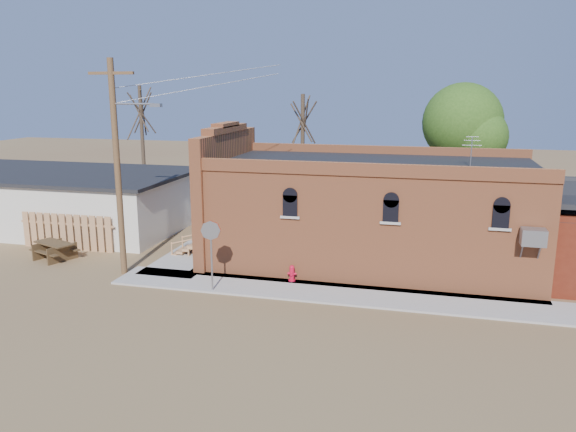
% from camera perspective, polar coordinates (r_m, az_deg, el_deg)
% --- Properties ---
extents(ground, '(120.00, 120.00, 0.00)m').
position_cam_1_polar(ground, '(21.40, 1.55, -8.55)').
color(ground, brown).
rests_on(ground, ground).
extents(sidewalk_south, '(19.00, 2.20, 0.08)m').
position_cam_1_polar(sidewalk_south, '(21.96, 5.93, -7.93)').
color(sidewalk_south, '#9E9991').
rests_on(sidewalk_south, ground).
extents(sidewalk_west, '(2.60, 10.00, 0.08)m').
position_cam_1_polar(sidewalk_west, '(28.65, -8.15, -3.02)').
color(sidewalk_west, '#9E9991').
rests_on(sidewalk_west, ground).
extents(brick_bar, '(16.40, 7.97, 6.30)m').
position_cam_1_polar(brick_bar, '(25.67, 7.87, 0.43)').
color(brick_bar, '#C6683C').
rests_on(brick_bar, ground).
extents(storage_building, '(20.40, 8.40, 3.17)m').
position_cam_1_polar(storage_building, '(36.57, -25.74, 1.77)').
color(storage_building, beige).
rests_on(storage_building, ground).
extents(wood_fence, '(5.20, 0.10, 1.80)m').
position_cam_1_polar(wood_fence, '(29.70, -21.54, -1.52)').
color(wood_fence, '#B07C4F').
rests_on(wood_fence, ground).
extents(utility_pole, '(3.12, 0.26, 9.00)m').
position_cam_1_polar(utility_pole, '(24.32, -16.86, 5.13)').
color(utility_pole, '#4F361F').
rests_on(utility_pole, ground).
extents(tree_bare_near, '(2.80, 2.80, 7.65)m').
position_cam_1_polar(tree_bare_near, '(33.32, 1.51, 9.66)').
color(tree_bare_near, '#483529').
rests_on(tree_bare_near, ground).
extents(tree_bare_far, '(2.80, 2.80, 8.16)m').
position_cam_1_polar(tree_bare_far, '(38.18, -14.73, 10.25)').
color(tree_bare_far, '#483529').
rests_on(tree_bare_far, ground).
extents(tree_leafy, '(4.40, 4.40, 8.15)m').
position_cam_1_polar(tree_leafy, '(33.04, 17.31, 9.02)').
color(tree_leafy, '#483529').
rests_on(tree_leafy, ground).
extents(fire_hydrant, '(0.39, 0.38, 0.67)m').
position_cam_1_polar(fire_hydrant, '(23.09, 0.40, -5.83)').
color(fire_hydrant, red).
rests_on(fire_hydrant, sidewalk_south).
extents(stop_sign, '(0.74, 0.27, 2.79)m').
position_cam_1_polar(stop_sign, '(21.75, -7.84, -2.14)').
color(stop_sign, gray).
rests_on(stop_sign, sidewalk_south).
extents(trash_barrel, '(0.66, 0.66, 0.84)m').
position_cam_1_polar(trash_barrel, '(26.23, -7.96, -3.46)').
color(trash_barrel, navy).
rests_on(trash_barrel, sidewalk_west).
extents(picnic_table, '(2.38, 2.10, 0.83)m').
position_cam_1_polar(picnic_table, '(28.31, -22.62, -3.04)').
color(picnic_table, '#48331C').
rests_on(picnic_table, ground).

